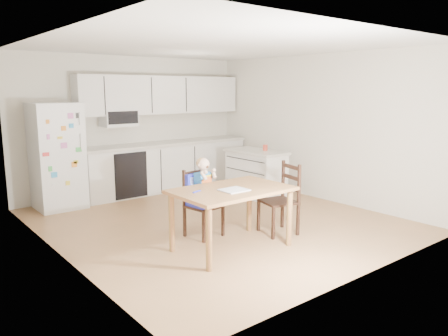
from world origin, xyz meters
name	(u,v)px	position (x,y,z in m)	size (l,w,h in m)	color
room	(196,133)	(0.00, 0.48, 1.25)	(4.52, 5.01, 2.51)	olive
refrigerator	(57,156)	(-1.55, 2.15, 0.85)	(0.72, 0.70, 1.70)	silver
kitchen_run	(165,144)	(0.50, 2.24, 0.88)	(3.37, 0.62, 2.15)	silver
kitchen_island	(256,173)	(1.46, 0.71, 0.42)	(0.59, 1.13, 0.84)	silver
red_cup	(265,148)	(1.58, 0.60, 0.89)	(0.08, 0.08, 0.10)	#BB3A26
dining_table	(232,197)	(-0.55, -1.03, 0.65)	(1.39, 0.90, 0.75)	brown
napkin	(234,190)	(-0.60, -1.13, 0.75)	(0.30, 0.26, 0.01)	silver
toddler_spoon	(196,192)	(-1.00, -0.93, 0.75)	(0.02, 0.02, 0.12)	#2830C7
chair_booster	(201,189)	(-0.56, -0.42, 0.63)	(0.45, 0.45, 1.04)	black
chair_side	(285,193)	(0.39, -1.00, 0.54)	(0.51, 0.51, 0.95)	black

